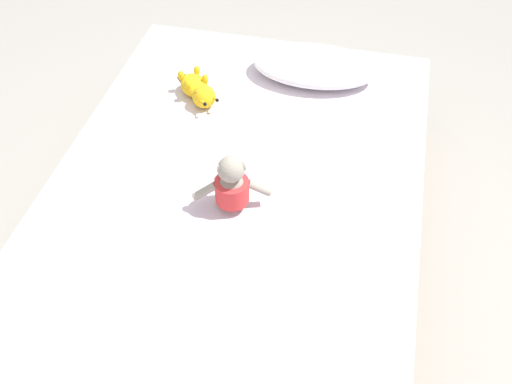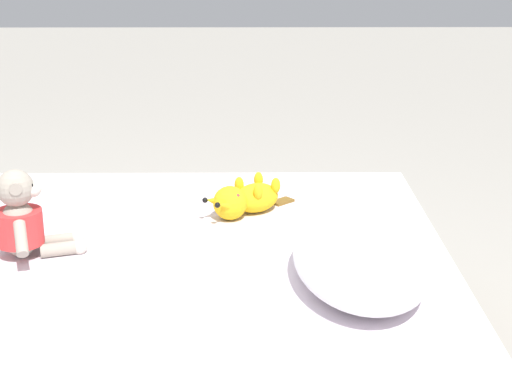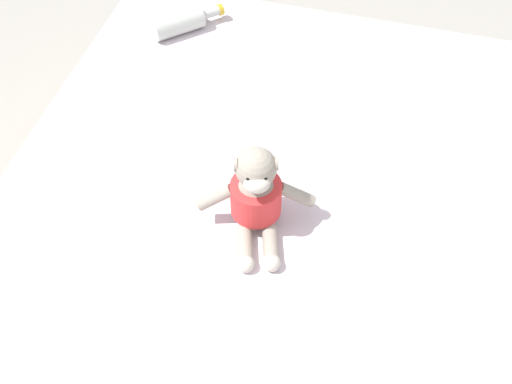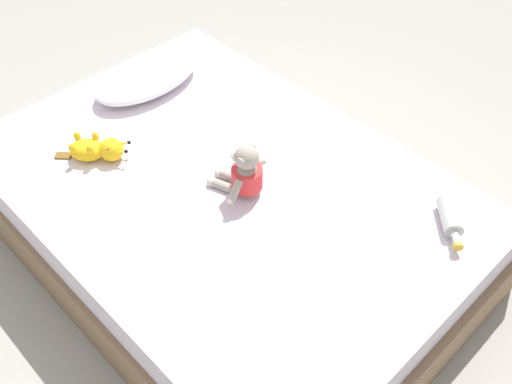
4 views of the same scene
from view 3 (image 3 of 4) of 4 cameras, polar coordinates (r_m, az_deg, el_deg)
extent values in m
plane|color=#9E998E|center=(1.93, -0.36, -13.00)|extent=(16.00, 16.00, 0.00)
cube|color=#846647|center=(1.81, -0.38, -11.10)|extent=(1.43, 2.06, 0.27)
cube|color=silver|center=(1.62, -0.42, -7.46)|extent=(1.39, 1.99, 0.16)
ellipsoid|color=#9E9384|center=(1.56, 0.00, -0.58)|extent=(0.14, 0.13, 0.15)
cylinder|color=red|center=(1.56, 0.00, -0.47)|extent=(0.15, 0.15, 0.09)
sphere|color=#9E9384|center=(1.48, 0.00, 2.11)|extent=(0.10, 0.10, 0.10)
ellipsoid|color=beige|center=(1.46, 0.07, 0.73)|extent=(0.07, 0.06, 0.04)
sphere|color=black|center=(1.45, 0.78, 1.23)|extent=(0.01, 0.01, 0.01)
sphere|color=black|center=(1.45, -0.65, 1.18)|extent=(0.01, 0.01, 0.01)
cylinder|color=#9E9384|center=(1.47, 1.78, 2.48)|extent=(0.02, 0.03, 0.03)
cylinder|color=#9E9384|center=(1.47, -1.78, 2.37)|extent=(0.02, 0.03, 0.03)
cylinder|color=#9E9384|center=(1.56, 3.51, -0.23)|extent=(0.10, 0.06, 0.08)
cylinder|color=#9E9384|center=(1.56, -3.52, -0.47)|extent=(0.10, 0.06, 0.08)
cylinder|color=#9E9384|center=(1.55, 1.26, -4.59)|extent=(0.06, 0.11, 0.04)
cylinder|color=#9E9384|center=(1.55, -0.96, -4.67)|extent=(0.06, 0.11, 0.04)
sphere|color=beige|center=(1.53, 1.37, -6.13)|extent=(0.04, 0.04, 0.04)
sphere|color=beige|center=(1.52, -0.90, -6.22)|extent=(0.04, 0.04, 0.04)
cylinder|color=#B7BCB2|center=(2.14, -6.75, 14.25)|extent=(0.17, 0.16, 0.07)
cylinder|color=#B7BCB2|center=(2.17, -4.01, 15.14)|extent=(0.06, 0.06, 0.03)
cylinder|color=gold|center=(2.19, -3.10, 15.42)|extent=(0.04, 0.04, 0.04)
camera|label=1|loc=(2.45, -1.20, 57.64)|focal=41.60mm
camera|label=2|loc=(2.26, -65.20, 10.56)|focal=56.31mm
camera|label=4|loc=(2.32, 56.97, 44.63)|focal=40.87mm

